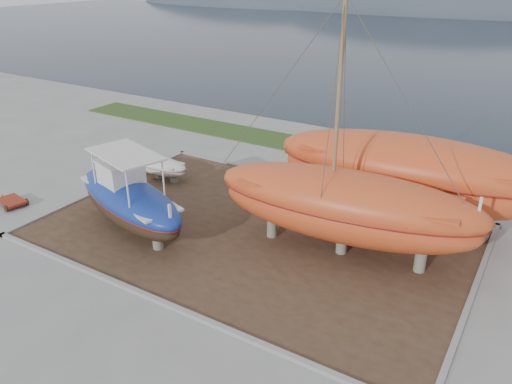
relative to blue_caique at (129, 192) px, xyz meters
The scene contains 10 objects.
ground 5.19m from the blue_caique, 15.15° to the right, with size 140.00×140.00×0.00m, color gray.
dirt_patch 5.72m from the blue_caique, 30.30° to the left, with size 18.00×12.00×0.06m, color #422D1E.
curb_frame 5.70m from the blue_caique, 30.30° to the left, with size 18.60×12.60×0.15m, color gray, non-canonical shape.
grass_strip 15.09m from the blue_caique, 71.81° to the left, with size 44.00×3.00×0.08m, color #284219.
sea 68.92m from the blue_caique, 86.11° to the left, with size 260.00×100.00×0.04m, color black, non-canonical shape.
blue_caique is the anchor object (origin of this frame).
white_dinghy 6.08m from the blue_caique, 120.39° to the left, with size 3.77×1.41×1.13m, color silver, non-canonical shape.
orange_sailboat 9.68m from the blue_caique, 19.25° to the left, with size 10.72×3.16×9.84m, color #C7481E, non-canonical shape.
orange_bare_hull 12.20m from the blue_caique, 35.42° to the left, with size 12.01×3.60×3.94m, color #C7481E, non-canonical shape.
red_trailer 7.16m from the blue_caique, 169.63° to the right, with size 2.20×1.10×0.31m, color maroon, non-canonical shape.
Camera 1 is at (10.20, -12.46, 10.75)m, focal length 35.00 mm.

